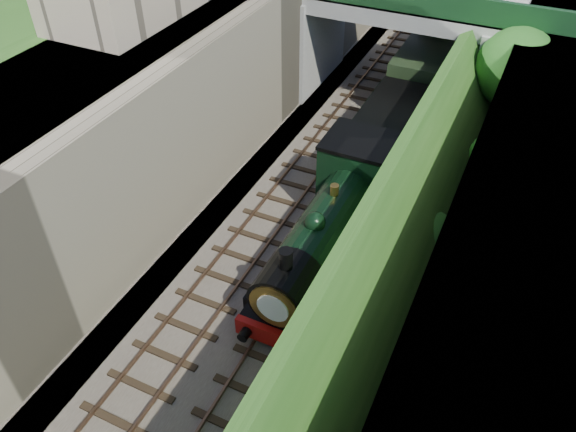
{
  "coord_description": "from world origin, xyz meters",
  "views": [
    {
      "loc": [
        6.53,
        -5.14,
        15.85
      ],
      "look_at": [
        0.0,
        8.73,
        2.89
      ],
      "focal_mm": 35.0,
      "sensor_mm": 36.0,
      "label": 1
    }
  ],
  "objects": [
    {
      "name": "tree",
      "position": [
        5.91,
        20.4,
        4.65
      ],
      "size": [
        3.6,
        3.8,
        6.6
      ],
      "color": "black",
      "rests_on": "ground"
    },
    {
      "name": "embankment_slope",
      "position": [
        4.91,
        20.3,
        2.62
      ],
      "size": [
        4.61,
        91.22,
        6.36
      ],
      "color": "#1E4714",
      "rests_on": "ground"
    },
    {
      "name": "trackbed",
      "position": [
        0.0,
        20.0,
        0.1
      ],
      "size": [
        10.0,
        90.0,
        0.2
      ],
      "primitive_type": "cube",
      "color": "#473F38",
      "rests_on": "ground"
    },
    {
      "name": "locomotive",
      "position": [
        1.2,
        9.97,
        1.89
      ],
      "size": [
        3.1,
        10.22,
        3.83
      ],
      "color": "black",
      "rests_on": "trackbed"
    },
    {
      "name": "track_left",
      "position": [
        -2.0,
        20.0,
        0.25
      ],
      "size": [
        2.5,
        90.0,
        0.2
      ],
      "color": "black",
      "rests_on": "trackbed"
    },
    {
      "name": "tender",
      "position": [
        1.2,
        17.33,
        1.62
      ],
      "size": [
        2.7,
        6.0,
        3.05
      ],
      "color": "black",
      "rests_on": "trackbed"
    },
    {
      "name": "coach_front",
      "position": [
        1.2,
        29.93,
        2.05
      ],
      "size": [
        2.9,
        18.0,
        3.7
      ],
      "color": "black",
      "rests_on": "trackbed"
    },
    {
      "name": "street_plateau_left",
      "position": [
        -9.0,
        20.0,
        3.5
      ],
      "size": [
        6.0,
        90.0,
        7.0
      ],
      "primitive_type": "cube",
      "color": "#262628",
      "rests_on": "ground"
    },
    {
      "name": "retaining_wall",
      "position": [
        -5.5,
        20.0,
        3.5
      ],
      "size": [
        1.0,
        90.0,
        7.0
      ],
      "primitive_type": "cube",
      "color": "#756B56",
      "rests_on": "ground"
    },
    {
      "name": "road_bridge",
      "position": [
        0.94,
        24.0,
        4.08
      ],
      "size": [
        16.0,
        6.4,
        7.25
      ],
      "color": "gray",
      "rests_on": "ground"
    },
    {
      "name": "track_right",
      "position": [
        1.2,
        20.0,
        0.25
      ],
      "size": [
        2.5,
        90.0,
        0.2
      ],
      "color": "black",
      "rests_on": "trackbed"
    }
  ]
}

